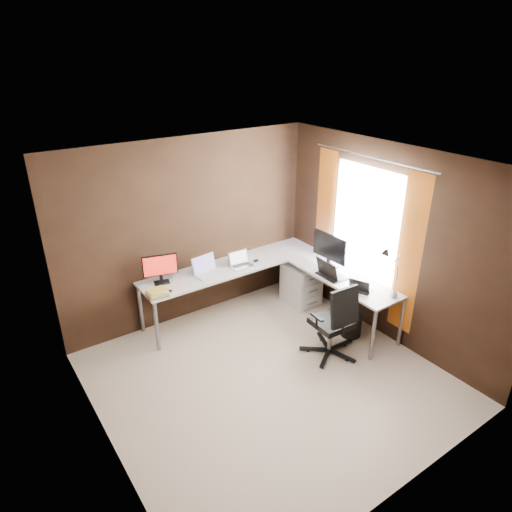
# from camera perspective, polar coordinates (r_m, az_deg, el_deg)

# --- Properties ---
(room) EXTENTS (3.60, 3.60, 2.50)m
(room) POSITION_cam_1_polar(r_m,az_deg,el_deg) (4.96, 4.52, -1.84)
(room) COLOR #B5A78D
(room) RESTS_ON ground
(desk) EXTENTS (2.65, 2.25, 0.73)m
(desk) POSITION_cam_1_polar(r_m,az_deg,el_deg) (6.19, 2.29, -2.27)
(desk) COLOR silver
(desk) RESTS_ON ground
(drawer_pedestal) EXTENTS (0.42, 0.50, 0.60)m
(drawer_pedestal) POSITION_cam_1_polar(r_m,az_deg,el_deg) (6.77, 5.65, -3.46)
(drawer_pedestal) COLOR silver
(drawer_pedestal) RESTS_ON ground
(monitor_left) EXTENTS (0.43, 0.17, 0.39)m
(monitor_left) POSITION_cam_1_polar(r_m,az_deg,el_deg) (5.89, -11.89, -1.38)
(monitor_left) COLOR black
(monitor_left) RESTS_ON desk
(monitor_right) EXTENTS (0.15, 0.59, 0.48)m
(monitor_right) POSITION_cam_1_polar(r_m,az_deg,el_deg) (6.23, 9.18, 0.92)
(monitor_right) COLOR black
(monitor_right) RESTS_ON desk
(laptop_white) EXTENTS (0.39, 0.30, 0.24)m
(laptop_white) POSITION_cam_1_polar(r_m,az_deg,el_deg) (6.10, -6.18, -1.76)
(laptop_white) COLOR silver
(laptop_white) RESTS_ON desk
(laptop_silver) EXTENTS (0.31, 0.22, 0.20)m
(laptop_silver) POSITION_cam_1_polar(r_m,az_deg,el_deg) (6.28, -1.98, -0.86)
(laptop_silver) COLOR silver
(laptop_silver) RESTS_ON desk
(laptop_black_big) EXTENTS (0.29, 0.39, 0.25)m
(laptop_black_big) POSITION_cam_1_polar(r_m,az_deg,el_deg) (6.05, 9.26, -2.13)
(laptop_black_big) COLOR black
(laptop_black_big) RESTS_ON desk
(laptop_black_small) EXTENTS (0.27, 0.31, 0.18)m
(laptop_black_small) POSITION_cam_1_polar(r_m,az_deg,el_deg) (5.79, 12.88, -3.93)
(laptop_black_small) COLOR black
(laptop_black_small) RESTS_ON desk
(book_stack) EXTENTS (0.26, 0.22, 0.08)m
(book_stack) POSITION_cam_1_polar(r_m,az_deg,el_deg) (5.67, -12.22, -4.55)
(book_stack) COLOR #957450
(book_stack) RESTS_ON desk
(mouse_left) EXTENTS (0.10, 0.07, 0.04)m
(mouse_left) POSITION_cam_1_polar(r_m,az_deg,el_deg) (5.72, -10.87, -4.36)
(mouse_left) COLOR black
(mouse_left) RESTS_ON desk
(mouse_corner) EXTENTS (0.10, 0.07, 0.03)m
(mouse_corner) POSITION_cam_1_polar(r_m,az_deg,el_deg) (6.41, 0.02, -0.57)
(mouse_corner) COLOR black
(mouse_corner) RESTS_ON desk
(desk_lamp) EXTENTS (0.20, 0.23, 0.62)m
(desk_lamp) POSITION_cam_1_polar(r_m,az_deg,el_deg) (5.59, 16.35, -1.38)
(desk_lamp) COLOR slate
(desk_lamp) RESTS_ON desk
(office_chair) EXTENTS (0.56, 0.56, 0.99)m
(office_chair) POSITION_cam_1_polar(r_m,az_deg,el_deg) (5.73, 9.52, -9.60)
(office_chair) COLOR black
(office_chair) RESTS_ON ground
(wastebasket) EXTENTS (0.30, 0.30, 0.31)m
(wastebasket) POSITION_cam_1_polar(r_m,az_deg,el_deg) (6.20, 11.81, -8.37)
(wastebasket) COLOR black
(wastebasket) RESTS_ON ground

